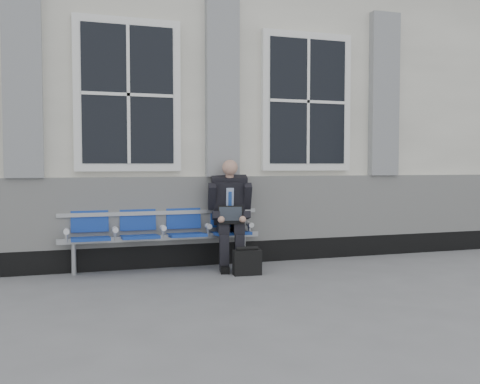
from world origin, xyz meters
name	(u,v)px	position (x,y,z in m)	size (l,w,h in m)	color
ground	(331,282)	(0.00, 0.00, 0.00)	(70.00, 70.00, 0.00)	slate
station_building	(239,115)	(-0.02, 3.47, 2.22)	(14.40, 4.40, 4.49)	silver
bench	(162,227)	(-1.74, 1.32, 0.55)	(2.60, 0.47, 0.91)	#9EA0A3
businessman	(230,209)	(-0.87, 1.19, 0.77)	(0.61, 0.82, 1.43)	black
briefcase	(247,262)	(-0.81, 0.66, 0.16)	(0.36, 0.17, 0.35)	black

